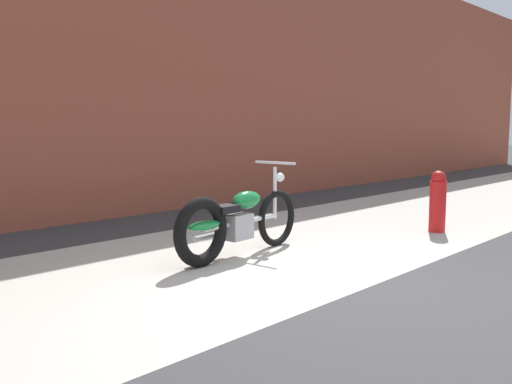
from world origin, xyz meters
TOP-DOWN VIEW (x-y plane):
  - ground_plane at (0.00, 0.00)m, footprint 80.00×80.00m
  - sidewalk_slab at (0.00, 1.75)m, footprint 36.00×3.50m
  - brick_building_wall at (0.00, 5.20)m, footprint 36.00×0.50m
  - motorcycle_green at (0.07, 1.70)m, footprint 2.01×0.58m
  - fire_hydrant at (3.05, 0.75)m, footprint 0.22×0.22m

SIDE VIEW (x-z plane):
  - ground_plane at x=0.00m, z-range 0.00..0.00m
  - sidewalk_slab at x=0.00m, z-range 0.00..0.01m
  - motorcycle_green at x=0.07m, z-range -0.12..0.91m
  - fire_hydrant at x=3.05m, z-range 0.00..0.84m
  - brick_building_wall at x=0.00m, z-range 0.00..5.32m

